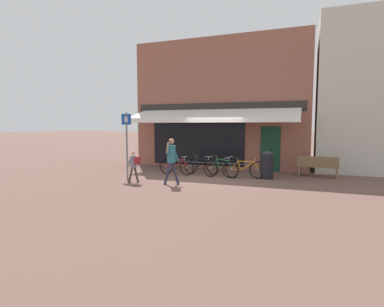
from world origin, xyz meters
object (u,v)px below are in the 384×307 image
(park_bench, at_px, (318,166))
(pedestrian_child, at_px, (134,163))
(pedestrian_adult, at_px, (171,156))
(litter_bin, at_px, (267,165))
(bicycle_red, at_px, (176,166))
(parking_sign, at_px, (127,138))
(bicycle_black, at_px, (200,166))
(bicycle_green, at_px, (222,167))
(bicycle_orange, at_px, (244,169))

(park_bench, bearing_deg, pedestrian_child, -145.53)
(pedestrian_adult, height_order, litter_bin, pedestrian_adult)
(bicycle_red, distance_m, pedestrian_child, 2.38)
(bicycle_red, xyz_separation_m, litter_bin, (3.84, 0.37, 0.20))
(pedestrian_adult, bearing_deg, parking_sign, -23.07)
(pedestrian_adult, xyz_separation_m, litter_bin, (3.13, 2.45, -0.49))
(pedestrian_child, relative_size, park_bench, 0.74)
(pedestrian_child, bearing_deg, litter_bin, -140.63)
(bicycle_black, bearing_deg, park_bench, 36.42)
(park_bench, bearing_deg, bicycle_red, -160.69)
(park_bench, bearing_deg, parking_sign, -155.09)
(bicycle_red, distance_m, bicycle_black, 1.06)
(bicycle_green, xyz_separation_m, pedestrian_adult, (-1.27, -2.31, 0.66))
(pedestrian_child, bearing_deg, bicycle_red, -99.09)
(bicycle_green, distance_m, pedestrian_child, 3.70)
(litter_bin, distance_m, park_bench, 2.22)
(bicycle_red, xyz_separation_m, bicycle_black, (1.04, 0.22, 0.02))
(pedestrian_adult, xyz_separation_m, park_bench, (5.06, 3.54, -0.59))
(bicycle_orange, bearing_deg, pedestrian_child, -161.42)
(bicycle_green, bearing_deg, bicycle_orange, 22.11)
(parking_sign, xyz_separation_m, park_bench, (7.47, 2.69, -1.17))
(pedestrian_child, distance_m, litter_bin, 5.29)
(bicycle_orange, relative_size, litter_bin, 1.58)
(bicycle_red, xyz_separation_m, pedestrian_adult, (0.71, -2.08, 0.68))
(park_bench, bearing_deg, bicycle_green, -156.91)
(bicycle_black, relative_size, bicycle_green, 1.04)
(bicycle_green, distance_m, parking_sign, 4.15)
(pedestrian_adult, relative_size, pedestrian_child, 1.41)
(bicycle_red, bearing_deg, bicycle_orange, 7.52)
(litter_bin, bearing_deg, bicycle_orange, -165.24)
(bicycle_orange, distance_m, litter_bin, 0.94)
(parking_sign, relative_size, park_bench, 1.64)
(bicycle_green, relative_size, parking_sign, 0.62)
(litter_bin, bearing_deg, parking_sign, -163.88)
(bicycle_red, height_order, parking_sign, parking_sign)
(bicycle_black, height_order, parking_sign, parking_sign)
(bicycle_green, height_order, pedestrian_adult, pedestrian_adult)
(bicycle_black, bearing_deg, litter_bin, 24.91)
(pedestrian_adult, bearing_deg, litter_bin, -145.64)
(pedestrian_adult, relative_size, park_bench, 1.04)
(pedestrian_child, bearing_deg, bicycle_black, -116.58)
(bicycle_green, distance_m, pedestrian_adult, 2.72)
(bicycle_black, xyz_separation_m, bicycle_green, (0.94, 0.02, 0.00))
(bicycle_black, distance_m, bicycle_green, 0.95)
(bicycle_red, distance_m, bicycle_orange, 2.96)
(bicycle_green, bearing_deg, bicycle_red, -145.82)
(bicycle_green, distance_m, park_bench, 3.98)
(bicycle_orange, height_order, parking_sign, parking_sign)
(pedestrian_child, bearing_deg, bicycle_orange, -137.63)
(litter_bin, bearing_deg, pedestrian_child, -150.66)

